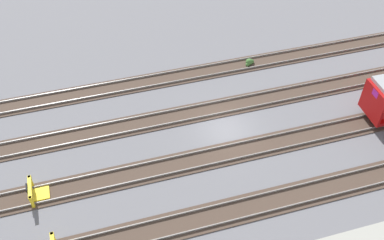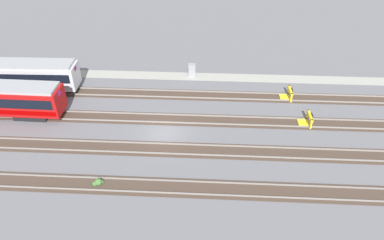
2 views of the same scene
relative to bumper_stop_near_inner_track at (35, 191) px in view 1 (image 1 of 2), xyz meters
The scene contains 7 objects.
ground_plane 14.89m from the bumper_stop_near_inner_track, ahead, with size 400.00×400.00×0.00m, color slate.
rail_track_nearest 15.50m from the bumper_stop_near_inner_track, 18.68° to the right, with size 90.00×2.23×0.21m.
rail_track_near_inner 14.68m from the bumper_stop_near_inner_track, ahead, with size 90.00×2.24×0.21m.
rail_track_middle 15.50m from the bumper_stop_near_inner_track, 18.67° to the left, with size 90.00×2.24×0.21m.
rail_track_far_inner 17.72m from the bumper_stop_near_inner_track, 34.06° to the left, with size 90.00×2.23×0.21m.
bumper_stop_near_inner_track is the anchor object (origin of this frame).
weed_clump 21.88m from the bumper_stop_near_inner_track, 26.79° to the left, with size 0.92×0.70×0.64m.
Camera 1 is at (-9.48, -23.17, 25.49)m, focal length 42.00 mm.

